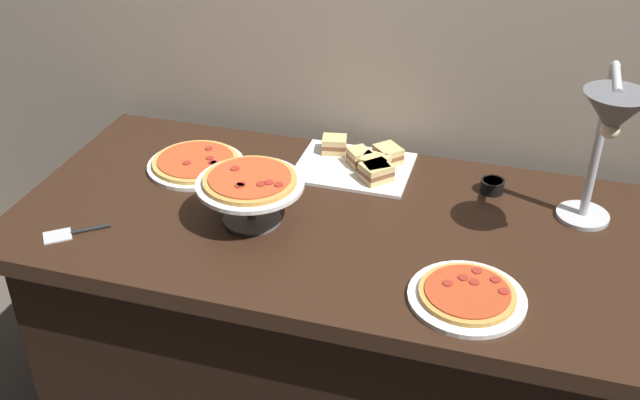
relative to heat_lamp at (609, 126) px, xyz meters
The scene contains 9 objects.
back_wall 0.72m from the heat_lamp, 141.14° to the left, with size 4.40×0.04×2.40m, color tan.
buffet_table 0.91m from the heat_lamp, behind, with size 1.90×0.84×0.76m.
heat_lamp is the anchor object (origin of this frame).
pizza_plate_front 1.16m from the heat_lamp, behind, with size 0.29×0.29×0.03m.
pizza_plate_center 0.51m from the heat_lamp, 130.86° to the right, with size 0.27×0.27×0.03m.
pizza_plate_raised_stand 0.89m from the heat_lamp, behind, with size 0.28×0.28×0.14m.
sandwich_platter 0.74m from the heat_lamp, 160.46° to the left, with size 0.34×0.26×0.06m.
sauce_cup_near 0.46m from the heat_lamp, 139.85° to the left, with size 0.07×0.07×0.04m.
serving_spatula 1.35m from the heat_lamp, 166.08° to the right, with size 0.16×0.13×0.01m.
Camera 1 is at (0.37, -1.64, 1.88)m, focal length 42.53 mm.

